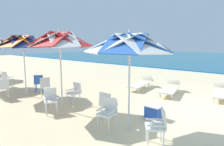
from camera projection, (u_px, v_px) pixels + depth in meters
The scene contains 17 objects.
ground_plane at pixel (200, 111), 6.92m from camera, with size 80.00×80.00×0.00m, color beige.
beach_umbrella_0 at pixel (130, 44), 5.07m from camera, with size 2.41×2.41×2.72m.
plastic_chair_0 at pixel (108, 111), 5.47m from camera, with size 0.50×0.52×0.87m.
plastic_chair_1 at pixel (158, 125), 4.56m from camera, with size 0.63×0.62×0.87m.
plastic_chair_2 at pixel (107, 103), 6.16m from camera, with size 0.47×0.49×0.87m.
beach_umbrella_1 at pixel (60, 41), 6.66m from camera, with size 2.23×2.23×2.86m.
plastic_chair_3 at pixel (51, 99), 6.68m from camera, with size 0.61×0.60×0.87m.
plastic_chair_4 at pixel (75, 91), 7.70m from camera, with size 0.44×0.47×0.87m.
beach_umbrella_2 at pixel (23, 42), 8.64m from camera, with size 2.36×2.36×2.82m.
plastic_chair_5 at pixel (45, 85), 8.87m from camera, with size 0.62×0.60×0.87m.
plastic_chair_6 at pixel (3, 87), 8.45m from camera, with size 0.54×0.51×0.87m.
plastic_chair_7 at pixel (39, 82), 9.56m from camera, with size 0.63×0.63×0.87m.
plastic_chair_8 at pixel (6, 78), 10.61m from camera, with size 0.53×0.55×0.87m.
sun_lounger_1 at pixel (221, 92), 8.50m from camera, with size 1.08×2.23×0.62m.
sun_lounger_2 at pixel (170, 88), 9.23m from camera, with size 1.11×2.23×0.62m.
sun_lounger_3 at pixel (141, 83), 10.31m from camera, with size 0.92×2.21×0.62m.
cooler_box at pixel (153, 112), 6.28m from camera, with size 0.50×0.34×0.40m.
Camera 1 is at (1.94, -7.08, 2.39)m, focal length 31.21 mm.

